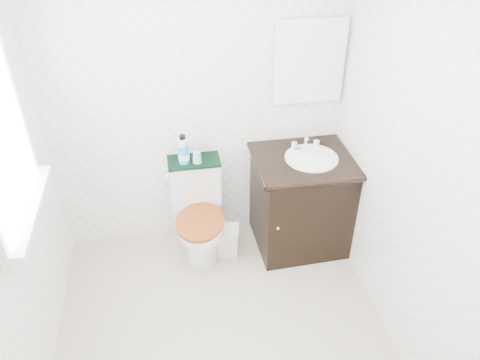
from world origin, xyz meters
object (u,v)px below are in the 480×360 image
object	(u,v)px
toilet	(198,215)
mouthwash_bottle	(183,150)
cup	(197,157)
vanity	(303,198)
trash_bin	(228,240)

from	to	relation	value
toilet	mouthwash_bottle	world-z (taller)	mouthwash_bottle
mouthwash_bottle	cup	xyz separation A→B (m)	(0.10, -0.01, -0.06)
vanity	mouthwash_bottle	world-z (taller)	mouthwash_bottle
mouthwash_bottle	cup	distance (m)	0.12
mouthwash_bottle	vanity	bearing A→B (deg)	-10.41
trash_bin	cup	size ratio (longest dim) A/B	3.12
toilet	cup	xyz separation A→B (m)	(0.02, 0.09, 0.48)
toilet	vanity	distance (m)	0.84
vanity	cup	bearing A→B (deg)	169.22
toilet	trash_bin	bearing A→B (deg)	-29.59
vanity	cup	distance (m)	0.90
toilet	vanity	world-z (taller)	vanity
trash_bin	cup	bearing A→B (deg)	132.36
vanity	trash_bin	xyz separation A→B (m)	(-0.61, -0.05, -0.30)
mouthwash_bottle	trash_bin	bearing A→B (deg)	-37.51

